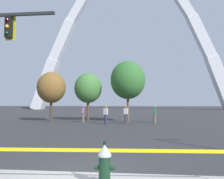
{
  "coord_description": "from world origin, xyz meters",
  "views": [
    {
      "loc": [
        1.31,
        -6.12,
        1.84
      ],
      "look_at": [
        0.19,
        5.0,
        2.5
      ],
      "focal_mm": 36.48,
      "sensor_mm": 36.0,
      "label": 1
    }
  ],
  "objects_px": {
    "fire_hydrant": "(105,166)",
    "monument_arch": "(130,41)",
    "pedestrian_walking_left": "(155,114)",
    "pedestrian_near_trees": "(126,114)",
    "pedestrian_standing_center": "(83,114)",
    "pedestrian_walking_right": "(106,115)"
  },
  "relations": [
    {
      "from": "pedestrian_walking_left",
      "to": "pedestrian_standing_center",
      "type": "xyz_separation_m",
      "value": [
        -6.66,
        0.11,
        0.0
      ]
    },
    {
      "from": "monument_arch",
      "to": "pedestrian_near_trees",
      "type": "distance_m",
      "value": 46.07
    },
    {
      "from": "fire_hydrant",
      "to": "monument_arch",
      "type": "distance_m",
      "value": 60.39
    },
    {
      "from": "fire_hydrant",
      "to": "pedestrian_walking_left",
      "type": "xyz_separation_m",
      "value": [
        2.47,
        16.02,
        0.35
      ]
    },
    {
      "from": "monument_arch",
      "to": "pedestrian_standing_center",
      "type": "distance_m",
      "value": 45.32
    },
    {
      "from": "pedestrian_walking_left",
      "to": "pedestrian_walking_right",
      "type": "xyz_separation_m",
      "value": [
        -4.3,
        -1.55,
        0.0
      ]
    },
    {
      "from": "fire_hydrant",
      "to": "pedestrian_walking_left",
      "type": "bearing_deg",
      "value": 81.25
    },
    {
      "from": "pedestrian_walking_left",
      "to": "pedestrian_standing_center",
      "type": "height_order",
      "value": "same"
    },
    {
      "from": "pedestrian_walking_left",
      "to": "pedestrian_near_trees",
      "type": "xyz_separation_m",
      "value": [
        -2.6,
        -0.86,
        0.0
      ]
    },
    {
      "from": "fire_hydrant",
      "to": "monument_arch",
      "type": "height_order",
      "value": "monument_arch"
    },
    {
      "from": "pedestrian_walking_left",
      "to": "pedestrian_near_trees",
      "type": "relative_size",
      "value": 1.0
    },
    {
      "from": "fire_hydrant",
      "to": "monument_arch",
      "type": "xyz_separation_m",
      "value": [
        -0.64,
        57.44,
        18.63
      ]
    },
    {
      "from": "pedestrian_standing_center",
      "to": "pedestrian_walking_right",
      "type": "relative_size",
      "value": 1.0
    },
    {
      "from": "fire_hydrant",
      "to": "pedestrian_standing_center",
      "type": "relative_size",
      "value": 0.62
    },
    {
      "from": "fire_hydrant",
      "to": "pedestrian_walking_left",
      "type": "height_order",
      "value": "pedestrian_walking_left"
    },
    {
      "from": "pedestrian_near_trees",
      "to": "fire_hydrant",
      "type": "bearing_deg",
      "value": -89.51
    },
    {
      "from": "fire_hydrant",
      "to": "monument_arch",
      "type": "bearing_deg",
      "value": 90.64
    },
    {
      "from": "pedestrian_walking_left",
      "to": "pedestrian_near_trees",
      "type": "height_order",
      "value": "same"
    },
    {
      "from": "fire_hydrant",
      "to": "pedestrian_walking_left",
      "type": "distance_m",
      "value": 16.21
    },
    {
      "from": "pedestrian_walking_left",
      "to": "pedestrian_standing_center",
      "type": "relative_size",
      "value": 1.0
    },
    {
      "from": "pedestrian_walking_right",
      "to": "pedestrian_near_trees",
      "type": "height_order",
      "value": "same"
    },
    {
      "from": "pedestrian_standing_center",
      "to": "pedestrian_walking_right",
      "type": "xyz_separation_m",
      "value": [
        2.36,
        -1.66,
        0.0
      ]
    }
  ]
}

